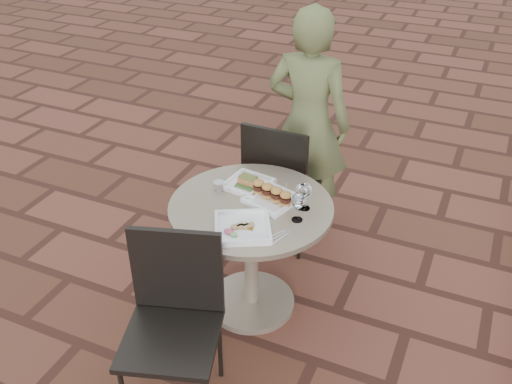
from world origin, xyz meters
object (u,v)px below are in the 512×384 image
at_px(diner, 308,124).
at_px(chair_far, 280,176).
at_px(chair_near, 174,309).
at_px(cafe_table, 251,241).
at_px(plate_salmon, 248,183).
at_px(plate_tuna, 242,227).
at_px(plate_sliders, 272,196).

bearing_deg(diner, chair_far, 78.56).
bearing_deg(chair_near, chair_far, 72.78).
distance_m(cafe_table, chair_near, 0.71).
relative_size(diner, plate_salmon, 6.00).
distance_m(chair_near, plate_tuna, 0.53).
height_order(diner, plate_salmon, diner).
bearing_deg(chair_far, diner, -99.68).
xyz_separation_m(chair_near, plate_salmon, (-0.02, 0.87, 0.20)).
bearing_deg(diner, cafe_table, 90.28).
distance_m(chair_far, plate_salmon, 0.50).
xyz_separation_m(chair_far, chair_near, (0.00, -1.33, 0.00)).
bearing_deg(plate_salmon, diner, 84.37).
bearing_deg(diner, chair_near, 87.20).
relative_size(chair_far, chair_near, 1.00).
bearing_deg(cafe_table, plate_salmon, 119.38).
distance_m(chair_far, chair_near, 1.33).
bearing_deg(plate_sliders, diner, 96.85).
height_order(chair_far, plate_sliders, chair_far).
relative_size(cafe_table, diner, 0.57).
height_order(chair_near, plate_sliders, chair_near).
relative_size(cafe_table, plate_salmon, 3.41).
height_order(plate_sliders, plate_tuna, plate_sliders).
relative_size(plate_sliders, plate_tuna, 0.80).
height_order(cafe_table, chair_near, chair_near).
height_order(chair_far, plate_salmon, chair_far).
relative_size(chair_near, plate_salmon, 3.53).
relative_size(cafe_table, chair_near, 0.97).
xyz_separation_m(chair_near, plate_tuna, (0.13, 0.48, 0.20)).
distance_m(plate_salmon, plate_sliders, 0.21).
bearing_deg(plate_tuna, diner, 93.45).
xyz_separation_m(diner, plate_sliders, (0.11, -0.89, -0.02)).
bearing_deg(chair_far, chair_near, 91.16).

